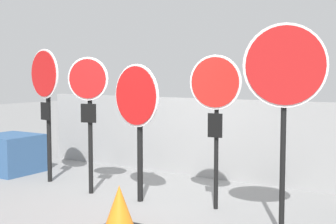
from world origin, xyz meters
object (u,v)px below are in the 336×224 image
stop_sign_0 (45,88)px  stop_sign_4 (285,79)px  stop_sign_2 (137,106)px  traffic_cone_0 (119,207)px  stop_sign_3 (215,97)px  storage_crate (11,154)px  stop_sign_1 (89,97)px

stop_sign_0 → stop_sign_4: 4.36m
stop_sign_2 → traffic_cone_0: stop_sign_2 is taller
stop_sign_2 → stop_sign_3: stop_sign_3 is taller
stop_sign_4 → traffic_cone_0: 2.47m
stop_sign_2 → stop_sign_4: size_ratio=0.82×
storage_crate → stop_sign_0: bearing=-9.3°
stop_sign_1 → storage_crate: bearing=153.2°
stop_sign_4 → traffic_cone_0: size_ratio=4.64×
stop_sign_1 → stop_sign_2: 0.90m
traffic_cone_0 → storage_crate: bearing=158.9°
stop_sign_1 → stop_sign_3: same height
stop_sign_3 → traffic_cone_0: stop_sign_3 is taller
stop_sign_2 → traffic_cone_0: 1.63m
stop_sign_3 → traffic_cone_0: (-0.64, -1.30, -1.30)m
stop_sign_1 → stop_sign_2: size_ratio=1.06×
traffic_cone_0 → storage_crate: storage_crate is taller
stop_sign_0 → stop_sign_3: 3.19m
stop_sign_1 → stop_sign_3: (2.02, 0.27, 0.04)m
traffic_cone_0 → stop_sign_0: bearing=154.0°
stop_sign_4 → stop_sign_0: bearing=146.5°
stop_sign_3 → storage_crate: stop_sign_3 is taller
stop_sign_2 → storage_crate: stop_sign_2 is taller
stop_sign_0 → storage_crate: bearing=-176.5°
stop_sign_3 → stop_sign_4: bearing=-31.1°
stop_sign_1 → traffic_cone_0: bearing=-53.3°
stop_sign_4 → traffic_cone_0: bearing=176.0°
stop_sign_0 → stop_sign_4: stop_sign_4 is taller
stop_sign_3 → traffic_cone_0: size_ratio=4.05×
stop_sign_0 → traffic_cone_0: bearing=-13.1°
stop_sign_0 → storage_crate: (-1.17, 0.19, -1.26)m
traffic_cone_0 → stop_sign_4: bearing=23.1°
stop_sign_0 → stop_sign_1: size_ratio=1.08×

